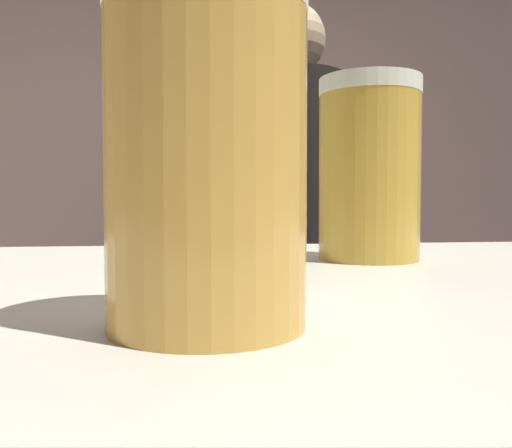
{
  "coord_description": "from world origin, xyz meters",
  "views": [
    {
      "loc": [
        -0.06,
        -1.33,
        1.1
      ],
      "look_at": [
        0.02,
        -0.75,
        1.07
      ],
      "focal_mm": 37.5,
      "sensor_mm": 36.0,
      "label": 1
    }
  ],
  "objects_px": {
    "bartender": "(288,240)",
    "chefs_knife": "(341,255)",
    "pint_glass_far": "(207,149)",
    "bottle_soy": "(257,169)",
    "knife_block": "(404,228)",
    "pint_glass_near": "(369,170)",
    "bottle_hot_sauce": "(196,169)",
    "bottle_olive_oil": "(167,169)",
    "mixing_bowl": "(184,249)"
  },
  "relations": [
    {
      "from": "bartender",
      "to": "bottle_soy",
      "type": "bearing_deg",
      "value": 15.15
    },
    {
      "from": "pint_glass_near",
      "to": "bottle_hot_sauce",
      "type": "bearing_deg",
      "value": 92.09
    },
    {
      "from": "bottle_olive_oil",
      "to": "bottle_soy",
      "type": "distance_m",
      "value": 0.55
    },
    {
      "from": "bottle_soy",
      "to": "bottle_hot_sauce",
      "type": "xyz_separation_m",
      "value": [
        -0.37,
        -0.04,
        -0.0
      ]
    },
    {
      "from": "bottle_olive_oil",
      "to": "bottle_hot_sauce",
      "type": "height_order",
      "value": "bottle_olive_oil"
    },
    {
      "from": "chefs_knife",
      "to": "bottle_soy",
      "type": "relative_size",
      "value": 1.37
    },
    {
      "from": "mixing_bowl",
      "to": "pint_glass_near",
      "type": "distance_m",
      "value": 1.66
    },
    {
      "from": "bartender",
      "to": "chefs_knife",
      "type": "xyz_separation_m",
      "value": [
        0.28,
        0.41,
        -0.09
      ]
    },
    {
      "from": "knife_block",
      "to": "bottle_hot_sauce",
      "type": "relative_size",
      "value": 1.67
    },
    {
      "from": "chefs_knife",
      "to": "bottle_olive_oil",
      "type": "relative_size",
      "value": 1.29
    },
    {
      "from": "chefs_knife",
      "to": "pint_glass_far",
      "type": "xyz_separation_m",
      "value": [
        -0.57,
        -1.8,
        0.23
      ]
    },
    {
      "from": "mixing_bowl",
      "to": "knife_block",
      "type": "bearing_deg",
      "value": -4.04
    },
    {
      "from": "chefs_knife",
      "to": "pint_glass_far",
      "type": "bearing_deg",
      "value": -94.21
    },
    {
      "from": "bartender",
      "to": "bottle_soy",
      "type": "height_order",
      "value": "bartender"
    },
    {
      "from": "pint_glass_far",
      "to": "bottle_hot_sauce",
      "type": "xyz_separation_m",
      "value": [
        0.03,
        3.02,
        0.17
      ]
    },
    {
      "from": "mixing_bowl",
      "to": "chefs_knife",
      "type": "xyz_separation_m",
      "value": [
        0.6,
        -0.05,
        -0.02
      ]
    },
    {
      "from": "mixing_bowl",
      "to": "pint_glass_near",
      "type": "xyz_separation_m",
      "value": [
        0.16,
        -1.64,
        0.21
      ]
    },
    {
      "from": "mixing_bowl",
      "to": "bottle_olive_oil",
      "type": "bearing_deg",
      "value": 95.03
    },
    {
      "from": "bartender",
      "to": "bottle_hot_sauce",
      "type": "xyz_separation_m",
      "value": [
        -0.26,
        1.62,
        0.31
      ]
    },
    {
      "from": "knife_block",
      "to": "pint_glass_near",
      "type": "bearing_deg",
      "value": -113.36
    },
    {
      "from": "bartender",
      "to": "knife_block",
      "type": "height_order",
      "value": "bartender"
    },
    {
      "from": "bottle_hot_sauce",
      "to": "knife_block",
      "type": "bearing_deg",
      "value": -57.41
    },
    {
      "from": "bartender",
      "to": "chefs_knife",
      "type": "distance_m",
      "value": 0.5
    },
    {
      "from": "knife_block",
      "to": "bartender",
      "type": "bearing_deg",
      "value": -143.38
    },
    {
      "from": "mixing_bowl",
      "to": "chefs_knife",
      "type": "height_order",
      "value": "mixing_bowl"
    },
    {
      "from": "bartender",
      "to": "pint_glass_near",
      "type": "distance_m",
      "value": 1.21
    },
    {
      "from": "bottle_olive_oil",
      "to": "bartender",
      "type": "bearing_deg",
      "value": -76.14
    },
    {
      "from": "bartender",
      "to": "pint_glass_near",
      "type": "height_order",
      "value": "bartender"
    },
    {
      "from": "pint_glass_far",
      "to": "bottle_hot_sauce",
      "type": "distance_m",
      "value": 3.02
    },
    {
      "from": "pint_glass_near",
      "to": "bottle_soy",
      "type": "xyz_separation_m",
      "value": [
        0.27,
        2.85,
        0.16
      ]
    },
    {
      "from": "knife_block",
      "to": "pint_glass_far",
      "type": "relative_size",
      "value": 2.24
    },
    {
      "from": "bartender",
      "to": "bottle_soy",
      "type": "relative_size",
      "value": 9.62
    },
    {
      "from": "knife_block",
      "to": "bottle_olive_oil",
      "type": "relative_size",
      "value": 1.56
    },
    {
      "from": "knife_block",
      "to": "bottle_olive_oil",
      "type": "xyz_separation_m",
      "value": [
        -0.96,
        1.36,
        0.3
      ]
    },
    {
      "from": "bottle_olive_oil",
      "to": "bottle_hot_sauce",
      "type": "xyz_separation_m",
      "value": [
        0.17,
        -0.13,
        -0.0
      ]
    },
    {
      "from": "bartender",
      "to": "mixing_bowl",
      "type": "height_order",
      "value": "bartender"
    },
    {
      "from": "pint_glass_near",
      "to": "bottle_hot_sauce",
      "type": "height_order",
      "value": "bottle_hot_sauce"
    },
    {
      "from": "chefs_knife",
      "to": "bottle_olive_oil",
      "type": "height_order",
      "value": "bottle_olive_oil"
    },
    {
      "from": "bartender",
      "to": "knife_block",
      "type": "bearing_deg",
      "value": -34.39
    },
    {
      "from": "bottle_soy",
      "to": "knife_block",
      "type": "bearing_deg",
      "value": -71.86
    },
    {
      "from": "pint_glass_far",
      "to": "bottle_soy",
      "type": "height_order",
      "value": "bottle_soy"
    },
    {
      "from": "mixing_bowl",
      "to": "bottle_olive_oil",
      "type": "relative_size",
      "value": 1.06
    },
    {
      "from": "mixing_bowl",
      "to": "bottle_olive_oil",
      "type": "distance_m",
      "value": 1.36
    },
    {
      "from": "bottle_soy",
      "to": "pint_glass_far",
      "type": "bearing_deg",
      "value": -97.43
    },
    {
      "from": "knife_block",
      "to": "pint_glass_far",
      "type": "height_order",
      "value": "pint_glass_far"
    },
    {
      "from": "bartender",
      "to": "bottle_olive_oil",
      "type": "xyz_separation_m",
      "value": [
        -0.43,
        1.75,
        0.31
      ]
    },
    {
      "from": "knife_block",
      "to": "mixing_bowl",
      "type": "bearing_deg",
      "value": 175.96
    },
    {
      "from": "chefs_knife",
      "to": "bottle_hot_sauce",
      "type": "distance_m",
      "value": 1.39
    },
    {
      "from": "pint_glass_near",
      "to": "bottle_olive_oil",
      "type": "bearing_deg",
      "value": 95.38
    },
    {
      "from": "mixing_bowl",
      "to": "bottle_soy",
      "type": "xyz_separation_m",
      "value": [
        0.43,
        1.21,
        0.37
      ]
    }
  ]
}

